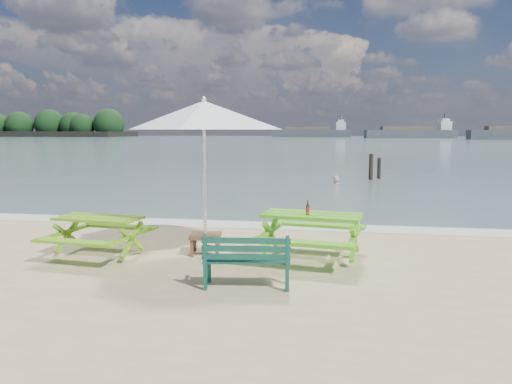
% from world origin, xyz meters
% --- Properties ---
extents(sea, '(300.00, 300.00, 0.00)m').
position_xyz_m(sea, '(0.00, 85.00, 0.00)').
color(sea, slate).
rests_on(sea, ground).
extents(foam_strip, '(22.00, 0.90, 0.01)m').
position_xyz_m(foam_strip, '(0.00, 4.60, 0.01)').
color(foam_strip, silver).
rests_on(foam_strip, ground).
extents(picnic_table_left, '(1.67, 1.82, 0.72)m').
position_xyz_m(picnic_table_left, '(-2.00, 1.27, 0.34)').
color(picnic_table_left, '#63A218').
rests_on(picnic_table_left, ground).
extents(picnic_table_right, '(1.94, 2.10, 0.81)m').
position_xyz_m(picnic_table_right, '(1.74, 1.70, 0.39)').
color(picnic_table_right, '#53B01A').
rests_on(picnic_table_right, ground).
extents(park_bench, '(1.28, 0.56, 0.76)m').
position_xyz_m(park_bench, '(0.92, 0.01, 0.24)').
color(park_bench, '#0F3F33').
rests_on(park_bench, ground).
extents(side_table, '(0.64, 0.64, 0.36)m').
position_xyz_m(side_table, '(-0.19, 1.79, 0.19)').
color(side_table, brown).
rests_on(side_table, ground).
extents(patio_umbrella, '(3.22, 3.22, 2.76)m').
position_xyz_m(patio_umbrella, '(-0.19, 1.79, 2.50)').
color(patio_umbrella, silver).
rests_on(patio_umbrella, ground).
extents(beer_bottle, '(0.06, 0.06, 0.25)m').
position_xyz_m(beer_bottle, '(1.68, 1.60, 0.89)').
color(beer_bottle, '#954E15').
rests_on(beer_bottle, picnic_table_right).
extents(swimmer, '(0.62, 0.46, 1.56)m').
position_xyz_m(swimmer, '(1.99, 14.24, -0.44)').
color(swimmer, tan).
rests_on(swimmer, ground).
extents(mooring_pilings, '(0.58, 0.78, 1.37)m').
position_xyz_m(mooring_pilings, '(3.68, 16.36, 0.44)').
color(mooring_pilings, black).
rests_on(mooring_pilings, ground).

